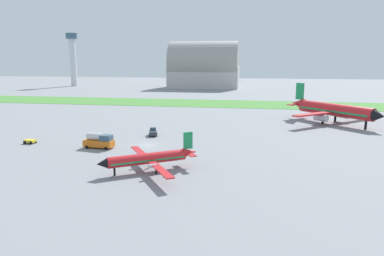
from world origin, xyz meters
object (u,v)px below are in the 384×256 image
Objects in this scene: fuel_truck_midfield at (99,141)px; baggage_cart_by_runway at (30,141)px; control_tower at (73,55)px; airplane_foreground_turboprop at (149,158)px; airplane_parked_jet_far at (333,110)px; pushback_tug_near_gate at (153,132)px.

baggage_cart_by_runway is (-17.46, 1.16, -1.01)m from fuel_truck_midfield.
fuel_truck_midfield is 2.66× the size of baggage_cart_by_runway.
airplane_foreground_turboprop is at bearing -58.44° from control_tower.
airplane_parked_jet_far is 6.69× the size of pushback_tug_near_gate.
airplane_foreground_turboprop is 2.70× the size of fuel_truck_midfield.
airplane_foreground_turboprop is 7.17× the size of baggage_cart_by_runway.
airplane_parked_jet_far is at bearing 40.17° from fuel_truck_midfield.
pushback_tug_near_gate is 0.10× the size of control_tower.
pushback_tug_near_gate is at bearing 31.99° from baggage_cart_by_runway.
airplane_parked_jet_far is 10.51× the size of baggage_cart_by_runway.
airplane_foreground_turboprop reaches higher than fuel_truck_midfield.
control_tower reaches higher than baggage_cart_by_runway.
fuel_truck_midfield is (-15.45, 13.59, -0.70)m from airplane_foreground_turboprop.
control_tower is (-105.71, 156.50, 21.28)m from pushback_tug_near_gate.
fuel_truck_midfield is at bearing -96.33° from airplane_parked_jet_far.
airplane_foreground_turboprop is 20.59m from fuel_truck_midfield.
fuel_truck_midfield is at bearing 0.70° from baggage_cart_by_runway.
airplane_parked_jet_far is 54.96m from pushback_tug_near_gate.
baggage_cart_by_runway is at bearing 102.29° from pushback_tug_near_gate.
pushback_tug_near_gate is (-7.58, 27.94, -1.37)m from airplane_foreground_turboprop.
airplane_foreground_turboprop is 217.36m from control_tower.
baggage_cart_by_runway is (-73.58, -39.31, -3.56)m from airplane_parked_jet_far.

